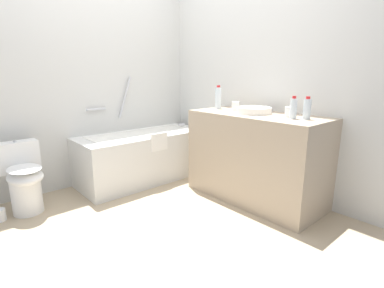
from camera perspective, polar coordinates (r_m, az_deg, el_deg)
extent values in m
plane|color=tan|center=(2.77, -7.08, -14.02)|extent=(3.66, 3.66, 0.00)
cube|color=silver|center=(3.62, -19.71, 10.98)|extent=(3.06, 0.10, 2.32)
cube|color=silver|center=(3.42, 12.09, 11.35)|extent=(0.10, 2.92, 2.32)
cube|color=silver|center=(3.62, -9.54, -2.42)|extent=(1.56, 0.67, 0.58)
cube|color=white|center=(3.56, -9.70, 1.44)|extent=(1.28, 0.48, 0.09)
cylinder|color=silver|center=(3.89, -2.11, 3.87)|extent=(0.09, 0.03, 0.03)
cylinder|color=silver|center=(3.73, -13.09, 8.95)|extent=(0.20, 0.03, 0.50)
cylinder|color=silver|center=(3.58, -18.41, 6.53)|extent=(0.23, 0.03, 0.03)
cube|color=white|center=(3.30, -6.56, 0.42)|extent=(0.22, 0.03, 0.20)
cylinder|color=white|center=(3.16, -29.84, -8.56)|extent=(0.26, 0.26, 0.37)
ellipsoid|color=white|center=(3.05, -30.04, -5.61)|extent=(0.30, 0.40, 0.13)
ellipsoid|color=white|center=(3.03, -30.21, -4.23)|extent=(0.29, 0.38, 0.02)
cube|color=white|center=(3.24, -31.28, -2.11)|extent=(0.38, 0.16, 0.29)
cylinder|color=#B6B6BB|center=(3.20, -31.60, 0.46)|extent=(0.03, 0.03, 0.01)
cube|color=tan|center=(3.04, 12.38, -2.55)|extent=(0.62, 1.38, 0.90)
cylinder|color=white|center=(2.97, 12.11, 6.52)|extent=(0.34, 0.34, 0.06)
cylinder|color=silver|center=(3.15, 14.41, 6.68)|extent=(0.02, 0.02, 0.05)
cylinder|color=silver|center=(3.10, 13.87, 7.10)|extent=(0.11, 0.02, 0.02)
cylinder|color=silver|center=(3.11, 15.31, 6.40)|extent=(0.03, 0.03, 0.04)
cylinder|color=silver|center=(3.18, 13.51, 6.65)|extent=(0.03, 0.03, 0.04)
cylinder|color=silver|center=(2.71, 21.75, 6.39)|extent=(0.06, 0.06, 0.18)
cylinder|color=red|center=(2.70, 21.93, 8.47)|extent=(0.04, 0.04, 0.02)
cylinder|color=silver|center=(3.32, 5.19, 9.01)|extent=(0.07, 0.07, 0.24)
cylinder|color=red|center=(3.31, 5.24, 11.26)|extent=(0.04, 0.04, 0.02)
cylinder|color=silver|center=(2.70, 19.37, 6.58)|extent=(0.06, 0.06, 0.18)
cylinder|color=red|center=(2.69, 19.54, 8.69)|extent=(0.03, 0.03, 0.02)
cylinder|color=white|center=(3.18, 8.56, 7.42)|extent=(0.08, 0.08, 0.10)
cylinder|color=white|center=(2.80, 18.63, 6.00)|extent=(0.08, 0.08, 0.09)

